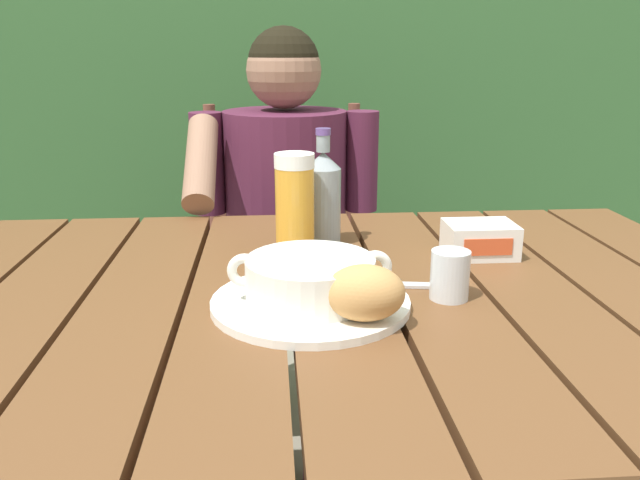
# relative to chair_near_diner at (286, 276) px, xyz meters

# --- Properties ---
(dining_table) EXTENTS (1.37, 0.94, 0.78)m
(dining_table) POSITION_rel_chair_near_diner_xyz_m (0.06, -0.91, 0.21)
(dining_table) COLOR brown
(dining_table) RESTS_ON ground_plane
(chair_near_diner) EXTENTS (0.47, 0.42, 0.97)m
(chair_near_diner) POSITION_rel_chair_near_diner_xyz_m (0.00, 0.00, 0.00)
(chair_near_diner) COLOR brown
(chair_near_diner) RESTS_ON ground_plane
(person_eating) EXTENTS (0.48, 0.47, 1.19)m
(person_eating) POSITION_rel_chair_near_diner_xyz_m (-0.00, -0.20, 0.23)
(person_eating) COLOR #4F1E36
(person_eating) RESTS_ON ground_plane
(serving_plate) EXTENTS (0.29, 0.29, 0.01)m
(serving_plate) POSITION_rel_chair_near_diner_xyz_m (0.01, -0.97, 0.31)
(serving_plate) COLOR white
(serving_plate) RESTS_ON dining_table
(soup_bowl) EXTENTS (0.24, 0.19, 0.07)m
(soup_bowl) POSITION_rel_chair_near_diner_xyz_m (0.01, -0.97, 0.35)
(soup_bowl) COLOR white
(soup_bowl) RESTS_ON serving_plate
(bread_roll) EXTENTS (0.11, 0.09, 0.08)m
(bread_roll) POSITION_rel_chair_near_diner_xyz_m (0.08, -1.05, 0.35)
(bread_roll) COLOR tan
(bread_roll) RESTS_ON serving_plate
(beer_glass) EXTENTS (0.07, 0.07, 0.19)m
(beer_glass) POSITION_rel_chair_near_diner_xyz_m (0.00, -0.73, 0.40)
(beer_glass) COLOR gold
(beer_glass) RESTS_ON dining_table
(beer_bottle) EXTENTS (0.07, 0.07, 0.22)m
(beer_bottle) POSITION_rel_chair_near_diner_xyz_m (0.06, -0.66, 0.40)
(beer_bottle) COLOR gray
(beer_bottle) RESTS_ON dining_table
(water_glass_small) EXTENTS (0.06, 0.06, 0.07)m
(water_glass_small) POSITION_rel_chair_near_diner_xyz_m (0.22, -0.95, 0.34)
(water_glass_small) COLOR silver
(water_glass_small) RESTS_ON dining_table
(butter_tub) EXTENTS (0.12, 0.09, 0.06)m
(butter_tub) POSITION_rel_chair_near_diner_xyz_m (0.33, -0.76, 0.33)
(butter_tub) COLOR white
(butter_tub) RESTS_ON dining_table
(table_knife) EXTENTS (0.15, 0.04, 0.01)m
(table_knife) POSITION_rel_chair_near_diner_xyz_m (0.16, -0.90, 0.31)
(table_knife) COLOR silver
(table_knife) RESTS_ON dining_table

